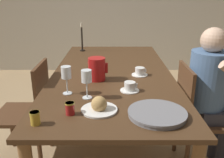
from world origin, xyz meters
TOP-DOWN VIEW (x-y plane):
  - ground_plane at (0.00, 0.00)m, footprint 20.00×20.00m
  - dining_table at (0.00, 0.00)m, footprint 1.03×2.12m
  - chair_person_side at (0.71, -0.27)m, footprint 0.42×0.42m
  - chair_opposite at (-0.71, -0.20)m, footprint 0.42×0.42m
  - person_seated at (0.79, -0.26)m, footprint 0.39×0.41m
  - red_pitcher at (-0.12, -0.20)m, footprint 0.16×0.14m
  - wine_glass_water at (-0.31, -0.48)m, footprint 0.07×0.07m
  - wine_glass_juice at (-0.17, -0.56)m, footprint 0.07×0.07m
  - teacup_near_person at (0.13, -0.43)m, footprint 0.14×0.14m
  - teacup_across at (0.24, -0.08)m, footprint 0.14×0.14m
  - serving_tray at (0.26, -0.81)m, footprint 0.34×0.34m
  - bread_plate at (-0.08, -0.75)m, footprint 0.22×0.22m
  - jam_jar_amber at (-0.25, -0.79)m, footprint 0.06×0.06m
  - jam_jar_red at (-0.41, -0.91)m, footprint 0.06×0.06m
  - candlestick_tall at (-0.35, 0.82)m, footprint 0.06×0.06m

SIDE VIEW (x-z plane):
  - ground_plane at x=0.00m, z-range 0.00..0.00m
  - chair_person_side at x=0.71m, z-range 0.04..0.93m
  - chair_opposite at x=-0.71m, z-range 0.04..0.93m
  - dining_table at x=0.00m, z-range 0.30..1.05m
  - person_seated at x=0.79m, z-range 0.11..1.30m
  - serving_tray at x=0.26m, z-range 0.76..0.79m
  - bread_plate at x=-0.08m, z-range 0.74..0.83m
  - teacup_near_person at x=0.13m, z-range 0.75..0.82m
  - teacup_across at x=0.24m, z-range 0.75..0.82m
  - jam_jar_amber at x=-0.25m, z-range 0.76..0.83m
  - jam_jar_red at x=-0.41m, z-range 0.76..0.83m
  - red_pitcher at x=-0.12m, z-range 0.76..0.94m
  - candlestick_tall at x=-0.35m, z-range 0.72..1.05m
  - wine_glass_juice at x=-0.17m, z-range 0.80..1.00m
  - wine_glass_water at x=-0.31m, z-range 0.80..1.00m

